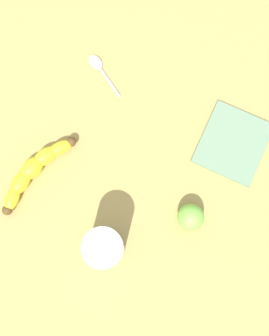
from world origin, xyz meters
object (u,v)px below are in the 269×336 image
Objects in this scene: banana at (34,170)px; smoothie_glass at (105,248)px; lime_fruit at (191,217)px; teaspoon at (97,65)px.

banana is 21.15cm from smoothie_glass.
lime_fruit is at bearing 114.28° from banana.
banana is 26.08cm from teaspoon.
lime_fruit is (-8.33, 30.87, 0.78)cm from banana.
teaspoon is (-17.63, -33.02, -2.20)cm from lime_fruit.
teaspoon is at bearing -144.26° from smoothie_glass.
lime_fruit reaches higher than teaspoon.
teaspoon is at bearing -118.10° from lime_fruit.
teaspoon is (-25.96, -2.15, -1.42)cm from banana.
smoothie_glass is 2.16× the size of lime_fruit.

